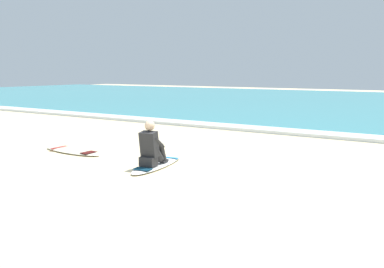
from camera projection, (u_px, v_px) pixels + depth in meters
The scene contains 6 objects.
ground_plane at pixel (150, 173), 8.25m from camera, with size 80.00×80.00×0.00m, color beige.
sea at pixel (355, 103), 25.18m from camera, with size 80.00×28.00×0.10m, color teal.
breaking_foam at pixel (272, 130), 13.76m from camera, with size 80.00×0.90×0.11m, color white.
surfboard_main at pixel (157, 164), 8.87m from camera, with size 0.84×2.07×0.08m.
surfer_seated at pixel (151, 148), 8.57m from camera, with size 0.43×0.74×0.95m.
surfboard_spare_near at pixel (72, 151), 10.32m from camera, with size 1.95×0.61×0.08m.
Camera 1 is at (5.04, -6.32, 2.04)m, focal length 38.33 mm.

